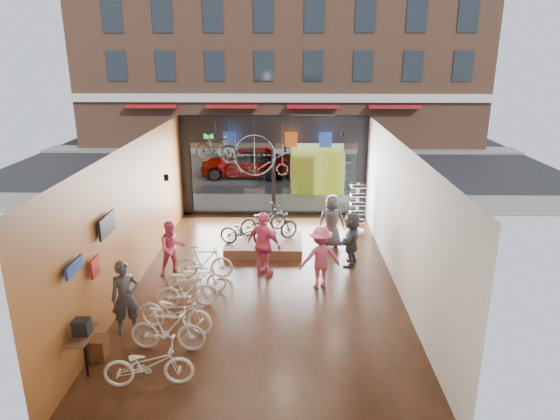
{
  "coord_description": "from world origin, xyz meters",
  "views": [
    {
      "loc": [
        0.62,
        -12.45,
        6.03
      ],
      "look_at": [
        0.34,
        1.4,
        1.63
      ],
      "focal_mm": 32.0,
      "sensor_mm": 36.0,
      "label": 1
    }
  ],
  "objects_px": {
    "display_bike_mid": "(275,227)",
    "sunglasses_rack": "(357,208)",
    "display_platform": "(264,245)",
    "display_bike_left": "(245,232)",
    "floor_bike_4": "(197,277)",
    "display_bike_right": "(263,219)",
    "penny_farthing": "(263,156)",
    "box_truck": "(315,154)",
    "customer_2": "(264,245)",
    "customer_1": "(172,248)",
    "floor_bike_0": "(149,364)",
    "street_car": "(246,162)",
    "hung_bike": "(216,148)",
    "customer_0": "(125,297)",
    "customer_4": "(332,221)",
    "floor_bike_3": "(187,291)",
    "customer_3": "(320,257)",
    "floor_bike_5": "(204,262)",
    "customer_5": "(351,239)",
    "floor_bike_2": "(176,312)",
    "floor_bike_1": "(168,329)"
  },
  "relations": [
    {
      "from": "street_car",
      "to": "floor_bike_0",
      "type": "relative_size",
      "value": 2.71
    },
    {
      "from": "display_bike_left",
      "to": "customer_3",
      "type": "relative_size",
      "value": 0.94
    },
    {
      "from": "customer_0",
      "to": "customer_4",
      "type": "distance_m",
      "value": 7.25
    },
    {
      "from": "display_bike_mid",
      "to": "customer_1",
      "type": "distance_m",
      "value": 3.4
    },
    {
      "from": "street_car",
      "to": "display_platform",
      "type": "height_order",
      "value": "street_car"
    },
    {
      "from": "customer_5",
      "to": "floor_bike_2",
      "type": "bearing_deg",
      "value": -31.17
    },
    {
      "from": "floor_bike_1",
      "to": "customer_4",
      "type": "bearing_deg",
      "value": -29.26
    },
    {
      "from": "display_bike_left",
      "to": "display_platform",
      "type": "bearing_deg",
      "value": -42.81
    },
    {
      "from": "customer_2",
      "to": "customer_1",
      "type": "bearing_deg",
      "value": 31.54
    },
    {
      "from": "floor_bike_3",
      "to": "floor_bike_5",
      "type": "relative_size",
      "value": 0.95
    },
    {
      "from": "floor_bike_5",
      "to": "customer_2",
      "type": "height_order",
      "value": "customer_2"
    },
    {
      "from": "box_truck",
      "to": "sunglasses_rack",
      "type": "distance_m",
      "value": 7.15
    },
    {
      "from": "display_bike_right",
      "to": "penny_farthing",
      "type": "bearing_deg",
      "value": -31.21
    },
    {
      "from": "floor_bike_2",
      "to": "street_car",
      "type": "bearing_deg",
      "value": 13.45
    },
    {
      "from": "floor_bike_0",
      "to": "display_bike_right",
      "type": "xyz_separation_m",
      "value": [
        1.76,
        7.57,
        0.32
      ]
    },
    {
      "from": "floor_bike_3",
      "to": "sunglasses_rack",
      "type": "bearing_deg",
      "value": -52.42
    },
    {
      "from": "penny_farthing",
      "to": "floor_bike_2",
      "type": "bearing_deg",
      "value": -102.14
    },
    {
      "from": "floor_bike_3",
      "to": "display_platform",
      "type": "distance_m",
      "value": 4.22
    },
    {
      "from": "customer_2",
      "to": "customer_3",
      "type": "xyz_separation_m",
      "value": [
        1.52,
        -0.69,
        -0.07
      ]
    },
    {
      "from": "customer_3",
      "to": "penny_farthing",
      "type": "distance_m",
      "value": 5.7
    },
    {
      "from": "display_bike_right",
      "to": "customer_5",
      "type": "distance_m",
      "value": 3.27
    },
    {
      "from": "floor_bike_0",
      "to": "hung_bike",
      "type": "bearing_deg",
      "value": -7.11
    },
    {
      "from": "hung_bike",
      "to": "street_car",
      "type": "bearing_deg",
      "value": 15.49
    },
    {
      "from": "customer_4",
      "to": "penny_farthing",
      "type": "xyz_separation_m",
      "value": [
        -2.3,
        2.22,
        1.64
      ]
    },
    {
      "from": "customer_0",
      "to": "display_bike_left",
      "type": "bearing_deg",
      "value": 39.45
    },
    {
      "from": "street_car",
      "to": "penny_farthing",
      "type": "bearing_deg",
      "value": 9.95
    },
    {
      "from": "box_truck",
      "to": "floor_bike_1",
      "type": "relative_size",
      "value": 4.38
    },
    {
      "from": "display_bike_mid",
      "to": "sunglasses_rack",
      "type": "relative_size",
      "value": 0.88
    },
    {
      "from": "floor_bike_4",
      "to": "display_bike_left",
      "type": "bearing_deg",
      "value": -22.88
    },
    {
      "from": "floor_bike_0",
      "to": "street_car",
      "type": "bearing_deg",
      "value": -7.79
    },
    {
      "from": "display_platform",
      "to": "display_bike_left",
      "type": "height_order",
      "value": "display_bike_left"
    },
    {
      "from": "floor_bike_1",
      "to": "display_platform",
      "type": "xyz_separation_m",
      "value": [
        1.73,
        5.69,
        -0.34
      ]
    },
    {
      "from": "street_car",
      "to": "customer_3",
      "type": "relative_size",
      "value": 2.66
    },
    {
      "from": "customer_0",
      "to": "hung_bike",
      "type": "bearing_deg",
      "value": 56.27
    },
    {
      "from": "penny_farthing",
      "to": "hung_bike",
      "type": "height_order",
      "value": "hung_bike"
    },
    {
      "from": "customer_4",
      "to": "customer_5",
      "type": "height_order",
      "value": "customer_4"
    },
    {
      "from": "box_truck",
      "to": "penny_farthing",
      "type": "bearing_deg",
      "value": -109.33
    },
    {
      "from": "box_truck",
      "to": "display_bike_left",
      "type": "distance_m",
      "value": 9.41
    },
    {
      "from": "penny_farthing",
      "to": "box_truck",
      "type": "bearing_deg",
      "value": 70.67
    },
    {
      "from": "customer_3",
      "to": "floor_bike_2",
      "type": "bearing_deg",
      "value": 20.07
    },
    {
      "from": "display_platform",
      "to": "customer_4",
      "type": "xyz_separation_m",
      "value": [
        2.16,
        0.29,
        0.71
      ]
    },
    {
      "from": "street_car",
      "to": "display_platform",
      "type": "distance_m",
      "value": 9.74
    },
    {
      "from": "street_car",
      "to": "display_bike_left",
      "type": "distance_m",
      "value": 10.06
    },
    {
      "from": "customer_4",
      "to": "floor_bike_3",
      "type": "bearing_deg",
      "value": 58.32
    },
    {
      "from": "box_truck",
      "to": "customer_3",
      "type": "relative_size",
      "value": 4.16
    },
    {
      "from": "box_truck",
      "to": "display_bike_mid",
      "type": "relative_size",
      "value": 4.55
    },
    {
      "from": "customer_0",
      "to": "hung_bike",
      "type": "xyz_separation_m",
      "value": [
        1.12,
        6.81,
        2.07
      ]
    },
    {
      "from": "customer_2",
      "to": "customer_3",
      "type": "relative_size",
      "value": 1.09
    },
    {
      "from": "floor_bike_0",
      "to": "display_platform",
      "type": "relative_size",
      "value": 0.7
    },
    {
      "from": "floor_bike_5",
      "to": "display_bike_left",
      "type": "bearing_deg",
      "value": -32.02
    }
  ]
}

